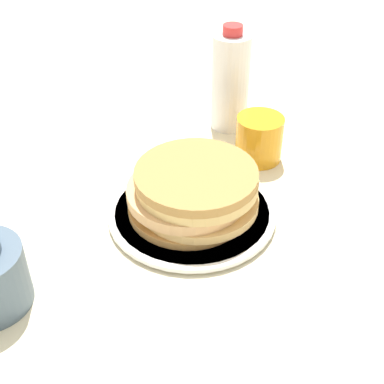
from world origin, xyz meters
The scene contains 5 objects.
ground_plane centered at (0.00, 0.00, 0.00)m, with size 4.00×4.00×0.00m, color beige.
plate centered at (-0.01, -0.02, 0.01)m, with size 0.26×0.26×0.01m.
pancake_stack centered at (-0.01, -0.02, 0.05)m, with size 0.20×0.20×0.07m.
juice_glass centered at (-0.06, 0.18, 0.04)m, with size 0.08×0.08×0.08m.
water_bottle_near centered at (-0.18, 0.22, 0.10)m, with size 0.07×0.07×0.20m.
Camera 1 is at (0.47, -0.45, 0.54)m, focal length 50.00 mm.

